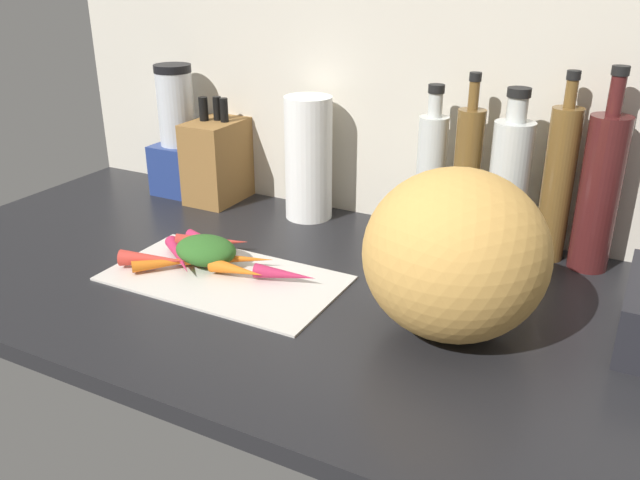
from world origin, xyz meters
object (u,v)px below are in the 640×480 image
Objects in this scene: carrot_2 at (285,274)px; knife_block at (217,160)px; carrot_1 at (154,259)px; bottle_3 at (558,183)px; carrot_3 at (237,270)px; blender_appliance at (178,140)px; bottle_4 at (599,191)px; paper_towel_roll at (308,159)px; bottle_0 at (431,176)px; carrot_0 at (176,262)px; carrot_4 at (179,256)px; bottle_1 at (466,177)px; carrot_7 at (212,242)px; carrot_6 at (212,243)px; winter_squash at (455,255)px; cutting_board at (224,277)px; bottle_2 at (508,188)px; carrot_5 at (230,259)px.

carrot_2 is 50.01cm from knife_block.
bottle_3 is at bearing 32.35° from carrot_1.
carrot_3 is 54.43cm from blender_appliance.
carrot_1 is 83.56cm from bottle_4.
bottle_0 reaches higher than paper_towel_roll.
paper_towel_roll is 28.09cm from bottle_0.
carrot_4 is at bearing 114.82° from carrot_0.
bottle_1 reaches higher than carrot_4.
bottle_0 is at bearing 45.37° from carrot_0.
carrot_1 reaches higher than carrot_4.
bottle_0 is at bearing 37.60° from carrot_7.
carrot_6 is 0.43× the size of bottle_0.
bottle_0 is (-15.64, 33.95, 0.59)cm from winter_squash.
bottle_1 is at bearing 103.70° from winter_squash.
winter_squash is at bearing -8.14° from carrot_6.
cutting_board is 53.43cm from blender_appliance.
bottle_0 reaches higher than carrot_6.
winter_squash is 31.00cm from bottle_2.
carrot_4 is 1.07× the size of carrot_7.
knife_block is at bearing -178.19° from bottle_3.
blender_appliance is at bearing -178.47° from bottle_3.
winter_squash is at bearing -103.63° from bottle_3.
carrot_1 is at bearing -149.92° from carrot_5.
carrot_2 is 45.08cm from bottle_2.
bottle_2 is (44.27, 28.87, 12.30)cm from carrot_5.
winter_squash is at bearing 1.79° from carrot_3.
bottle_4 is at bearing 28.95° from carrot_1.
carrot_0 is 39.45cm from paper_towel_roll.
carrot_4 is at bearing -99.49° from carrot_6.
bottle_1 is at bearing 0.52° from knife_block.
paper_towel_roll reaches higher than carrot_7.
bottle_3 reaches higher than carrot_6.
carrot_7 is at bearing 135.76° from cutting_board.
paper_towel_roll reaches higher than carrot_2.
carrot_3 is 0.31× the size of bottle_1.
winter_squash is at bearing 1.24° from carrot_4.
winter_squash is 0.81× the size of bottle_1.
carrot_0 is at bearing -148.66° from carrot_5.
carrot_5 is at bearing 110.20° from cutting_board.
carrot_5 is at bearing 18.98° from carrot_4.
carrot_6 is at bearing 135.82° from carrot_7.
carrot_5 reaches higher than cutting_board.
carrot_0 is at bearing -103.03° from paper_towel_roll.
knife_block is (-68.55, 33.51, -3.32)cm from winter_squash.
carrot_2 is (21.17, 4.47, 0.25)cm from carrot_0.
bottle_3 reaches higher than carrot_5.
blender_appliance reaches higher than carrot_3.
carrot_1 is 0.46× the size of winter_squash.
paper_towel_roll reaches higher than carrot_6.
paper_towel_roll reaches higher than winter_squash.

